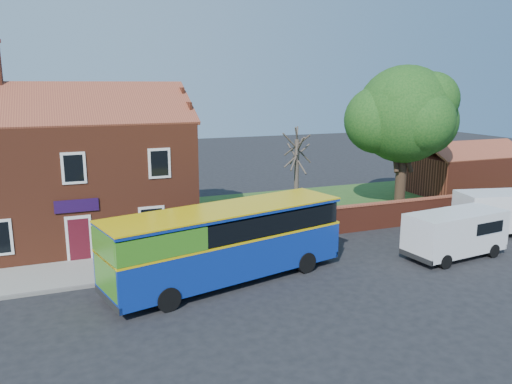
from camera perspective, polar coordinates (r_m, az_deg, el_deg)
name	(u,v)px	position (r m, az deg, el deg)	size (l,w,h in m)	color
ground	(275,300)	(20.37, 2.13, -12.22)	(120.00, 120.00, 0.00)	black
pavement	(83,273)	(24.23, -19.21, -8.70)	(18.00, 3.50, 0.12)	gray
kerb	(85,287)	(22.59, -19.00, -10.19)	(18.00, 0.15, 0.14)	slate
grass_strip	(367,202)	(37.26, 12.54, -1.13)	(26.00, 12.00, 0.04)	#426B28
shop_building	(73,178)	(28.92, -20.23, 1.47)	(12.30, 8.13, 10.50)	brown
boundary_wall	(423,210)	(32.43, 18.50, -2.01)	(22.00, 0.38, 1.60)	maroon
outbuilding	(465,173)	(42.58, 22.77, 2.04)	(8.20, 5.06, 4.17)	maroon
bus	(220,241)	(21.44, -4.12, -5.65)	(11.10, 5.22, 3.28)	navy
van_near	(455,232)	(26.60, 21.83, -4.26)	(5.42, 2.64, 2.30)	white
van_far	(507,210)	(31.89, 26.78, -1.90)	(5.94, 3.42, 2.45)	white
large_tree	(404,117)	(34.12, 16.53, 8.19)	(7.92, 6.27, 9.67)	black
bare_tree	(296,176)	(31.09, 4.65, 1.89)	(2.10, 2.50, 5.60)	#4C4238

